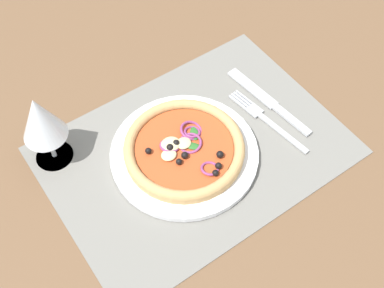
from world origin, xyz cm
name	(u,v)px	position (x,y,z in cm)	size (l,w,h in cm)	color
ground_plane	(195,154)	(0.00, 0.00, -1.20)	(190.00, 140.00, 2.40)	brown
placemat	(195,150)	(0.00, 0.00, 0.20)	(49.81, 35.82, 0.40)	slate
plate	(184,153)	(-2.28, 0.09, 0.98)	(25.14, 25.14, 1.15)	white
pizza	(184,148)	(-2.28, 0.08, 2.64)	(20.35, 20.35, 2.59)	tan
fork	(264,118)	(13.94, -1.68, 0.62)	(3.86, 18.04, 0.44)	silver
knife	(268,100)	(17.11, 1.12, 0.65)	(3.61, 20.07, 0.62)	silver
wine_glass	(40,120)	(-20.38, 12.84, 10.22)	(7.20, 7.20, 14.90)	silver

